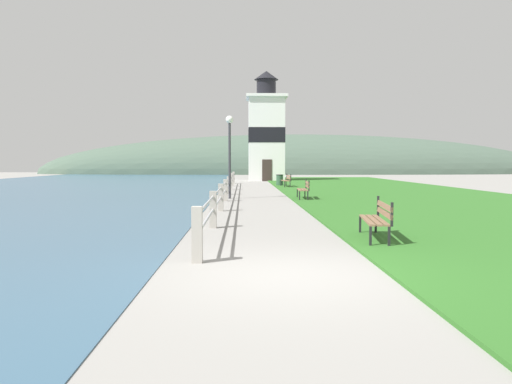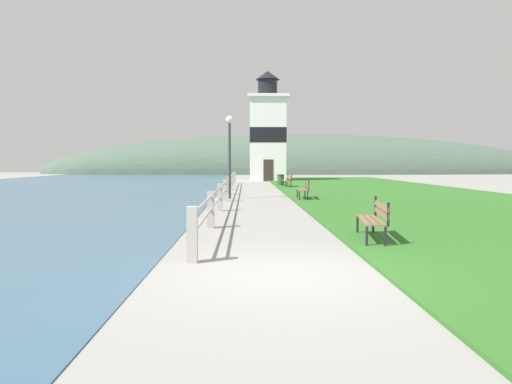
# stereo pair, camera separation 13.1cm
# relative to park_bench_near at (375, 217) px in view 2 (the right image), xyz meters

# --- Properties ---
(ground_plane) EXTENTS (160.00, 160.00, 0.00)m
(ground_plane) POSITION_rel_park_bench_near_xyz_m (-2.30, -3.27, -0.54)
(ground_plane) COLOR gray
(grass_verge) EXTENTS (12.00, 58.36, 0.06)m
(grass_verge) POSITION_rel_park_bench_near_xyz_m (5.27, 16.18, -0.51)
(grass_verge) COLOR #2D6623
(grass_verge) RESTS_ON ground_plane
(seawall_railing) EXTENTS (0.18, 32.25, 0.98)m
(seawall_railing) POSITION_rel_park_bench_near_xyz_m (-3.77, 13.76, 0.03)
(seawall_railing) COLOR #A8A399
(seawall_railing) RESTS_ON ground_plane
(park_bench_near) EXTENTS (0.71, 1.99, 0.94)m
(park_bench_near) POSITION_rel_park_bench_near_xyz_m (0.00, 0.00, 0.00)
(park_bench_near) COLOR brown
(park_bench_near) RESTS_ON ground_plane
(park_bench_midway) EXTENTS (0.58, 1.95, 0.94)m
(park_bench_midway) POSITION_rel_park_bench_near_xyz_m (-0.12, 12.26, -0.00)
(park_bench_midway) COLOR brown
(park_bench_midway) RESTS_ON ground_plane
(park_bench_far) EXTENTS (0.58, 2.01, 0.94)m
(park_bench_far) POSITION_rel_park_bench_near_xyz_m (0.06, 23.79, 0.00)
(park_bench_far) COLOR brown
(park_bench_far) RESTS_ON ground_plane
(lighthouse) EXTENTS (3.82, 3.82, 10.32)m
(lighthouse) POSITION_rel_park_bench_near_xyz_m (-0.79, 36.48, 3.95)
(lighthouse) COLOR white
(lighthouse) RESTS_ON ground_plane
(trash_bin) EXTENTS (0.54, 0.54, 0.84)m
(trash_bin) POSITION_rel_park_bench_near_xyz_m (-0.29, 25.76, -0.12)
(trash_bin) COLOR #2D5138
(trash_bin) RESTS_ON ground_plane
(lamp_post) EXTENTS (0.36, 0.36, 3.96)m
(lamp_post) POSITION_rel_park_bench_near_xyz_m (-3.62, 13.03, 2.20)
(lamp_post) COLOR #333338
(lamp_post) RESTS_ON ground_plane
(distant_hillside) EXTENTS (80.00, 16.00, 12.00)m
(distant_hillside) POSITION_rel_park_bench_near_xyz_m (5.70, 65.63, -0.54)
(distant_hillside) COLOR #475B4C
(distant_hillside) RESTS_ON ground_plane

